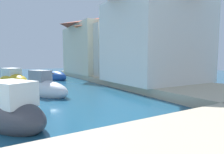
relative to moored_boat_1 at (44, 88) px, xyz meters
The scene contains 9 objects.
quay_promenade 6.33m from the moored_boat_1, 93.05° to the right, with size 44.00×32.00×0.50m.
moored_boat_1 is the anchor object (origin of this frame).
moored_boat_4 9.11m from the moored_boat_1, 71.44° to the left, with size 2.19×3.53×1.21m.
moored_boat_5 5.45m from the moored_boat_1, 111.87° to the right, with size 2.93×3.84×1.81m.
moored_boat_7 5.57m from the moored_boat_1, 105.10° to the left, with size 2.87×3.99×1.80m.
waterfront_building_main 9.19m from the moored_boat_1, ahead, with size 7.19×6.52×7.25m.
waterfront_building_annex 11.65m from the moored_boat_1, 41.85° to the left, with size 5.49×7.42×6.15m.
waterfront_building_far 13.25m from the moored_boat_1, 49.13° to the left, with size 6.68×9.34×6.88m.
quayside_tree 8.73m from the moored_boat_1, 22.98° to the left, with size 3.23×3.23×4.98m.
Camera 1 is at (2.56, -6.14, 2.23)m, focal length 30.01 mm.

